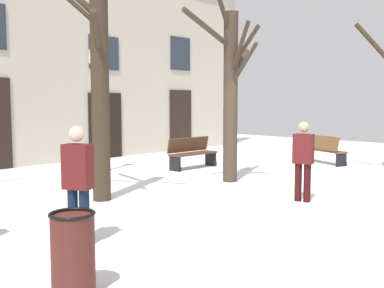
# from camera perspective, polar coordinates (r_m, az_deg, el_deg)

# --- Properties ---
(ground_plane) EXTENTS (29.07, 29.07, 0.00)m
(ground_plane) POSITION_cam_1_polar(r_m,az_deg,el_deg) (9.56, 6.61, -6.67)
(ground_plane) COLOR white
(building_facade) EXTENTS (18.17, 0.60, 7.28)m
(building_facade) POSITION_cam_1_polar(r_m,az_deg,el_deg) (15.47, -17.27, 11.40)
(building_facade) COLOR #BCB29E
(building_facade) RESTS_ON ground
(tree_right_of_center) EXTENTS (1.31, 2.72, 5.10)m
(tree_right_of_center) POSITION_cam_1_polar(r_m,az_deg,el_deg) (9.25, -11.66, 9.18)
(tree_right_of_center) COLOR #382B1E
(tree_right_of_center) RESTS_ON ground
(tree_foreground) EXTENTS (2.57, 1.31, 4.93)m
(tree_foreground) POSITION_cam_1_polar(r_m,az_deg,el_deg) (11.22, 4.81, 6.90)
(tree_foreground) COLOR #423326
(tree_foreground) RESTS_ON ground
(streetlamp) EXTENTS (0.30, 0.30, 3.44)m
(streetlamp) POSITION_cam_1_polar(r_m,az_deg,el_deg) (12.71, -11.94, 5.82)
(streetlamp) COLOR black
(streetlamp) RESTS_ON ground
(litter_bin) EXTENTS (0.47, 0.47, 0.87)m
(litter_bin) POSITION_cam_1_polar(r_m,az_deg,el_deg) (4.90, -14.66, -13.15)
(litter_bin) COLOR #4C1E19
(litter_bin) RESTS_ON ground
(bench_facing_shops) EXTENTS (1.71, 0.51, 0.92)m
(bench_facing_shops) POSITION_cam_1_polar(r_m,az_deg,el_deg) (13.57, -0.00, -1.10)
(bench_facing_shops) COLOR #51331E
(bench_facing_shops) RESTS_ON ground
(bench_by_litter_bin) EXTENTS (1.10, 1.79, 0.91)m
(bench_by_litter_bin) POSITION_cam_1_polar(r_m,az_deg,el_deg) (15.21, 15.99, -0.61)
(bench_by_litter_bin) COLOR brown
(bench_by_litter_bin) RESTS_ON ground
(person_crossing_plaza) EXTENTS (0.31, 0.42, 1.59)m
(person_crossing_plaza) POSITION_cam_1_polar(r_m,az_deg,el_deg) (9.26, 13.74, -1.71)
(person_crossing_plaza) COLOR #350F0F
(person_crossing_plaza) RESTS_ON ground
(person_strolling) EXTENTS (0.36, 0.44, 1.66)m
(person_strolling) POSITION_cam_1_polar(r_m,az_deg,el_deg) (6.40, -14.08, -4.40)
(person_strolling) COLOR black
(person_strolling) RESTS_ON ground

